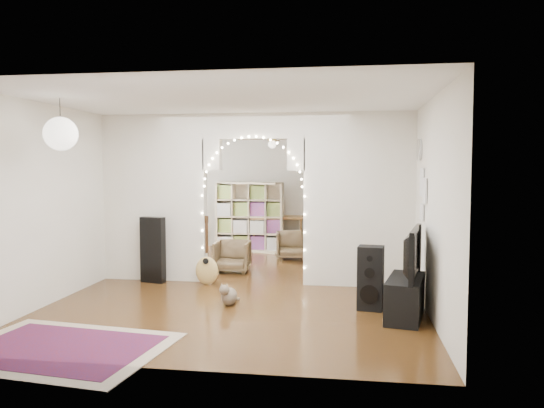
# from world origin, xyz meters

# --- Properties ---
(floor) EXTENTS (7.50, 7.50, 0.00)m
(floor) POSITION_xyz_m (0.00, 0.00, 0.00)
(floor) COLOR black
(floor) RESTS_ON ground
(ceiling) EXTENTS (5.00, 7.50, 0.02)m
(ceiling) POSITION_xyz_m (0.00, 0.00, 2.70)
(ceiling) COLOR white
(ceiling) RESTS_ON wall_back
(wall_back) EXTENTS (5.00, 0.02, 2.70)m
(wall_back) POSITION_xyz_m (0.00, 3.75, 1.35)
(wall_back) COLOR silver
(wall_back) RESTS_ON floor
(wall_front) EXTENTS (5.00, 0.02, 2.70)m
(wall_front) POSITION_xyz_m (0.00, -3.75, 1.35)
(wall_front) COLOR silver
(wall_front) RESTS_ON floor
(wall_left) EXTENTS (0.02, 7.50, 2.70)m
(wall_left) POSITION_xyz_m (-2.50, 0.00, 1.35)
(wall_left) COLOR silver
(wall_left) RESTS_ON floor
(wall_right) EXTENTS (0.02, 7.50, 2.70)m
(wall_right) POSITION_xyz_m (2.50, 0.00, 1.35)
(wall_right) COLOR silver
(wall_right) RESTS_ON floor
(divider_wall) EXTENTS (5.00, 0.20, 2.70)m
(divider_wall) POSITION_xyz_m (0.00, 0.00, 1.42)
(divider_wall) COLOR silver
(divider_wall) RESTS_ON floor
(fairy_lights) EXTENTS (1.64, 0.04, 1.60)m
(fairy_lights) POSITION_xyz_m (0.00, -0.13, 1.55)
(fairy_lights) COLOR #FFEABF
(fairy_lights) RESTS_ON divider_wall
(window) EXTENTS (0.04, 1.20, 1.40)m
(window) POSITION_xyz_m (-2.47, 1.80, 1.50)
(window) COLOR white
(window) RESTS_ON wall_left
(wall_clock) EXTENTS (0.03, 0.31, 0.31)m
(wall_clock) POSITION_xyz_m (2.48, -0.60, 2.10)
(wall_clock) COLOR white
(wall_clock) RESTS_ON wall_right
(picture_frames) EXTENTS (0.02, 0.50, 0.70)m
(picture_frames) POSITION_xyz_m (2.48, -1.00, 1.50)
(picture_frames) COLOR white
(picture_frames) RESTS_ON wall_right
(paper_lantern) EXTENTS (0.40, 0.40, 0.40)m
(paper_lantern) POSITION_xyz_m (-1.90, -2.40, 2.25)
(paper_lantern) COLOR white
(paper_lantern) RESTS_ON ceiling
(ceiling_fan) EXTENTS (1.10, 1.10, 0.30)m
(ceiling_fan) POSITION_xyz_m (0.00, 2.00, 2.40)
(ceiling_fan) COLOR gold
(ceiling_fan) RESTS_ON ceiling
(area_rug) EXTENTS (2.28, 1.83, 0.02)m
(area_rug) POSITION_xyz_m (-1.40, -3.40, 0.01)
(area_rug) COLOR maroon
(area_rug) RESTS_ON floor
(guitar_case) EXTENTS (0.42, 0.23, 1.06)m
(guitar_case) POSITION_xyz_m (-1.61, -0.25, 0.53)
(guitar_case) COLOR black
(guitar_case) RESTS_ON floor
(acoustic_guitar) EXTENTS (0.38, 0.14, 0.93)m
(acoustic_guitar) POSITION_xyz_m (-0.71, -0.29, 0.40)
(acoustic_guitar) COLOR #B68C49
(acoustic_guitar) RESTS_ON floor
(tabby_cat) EXTENTS (0.29, 0.49, 0.33)m
(tabby_cat) POSITION_xyz_m (-0.08, -1.46, 0.13)
(tabby_cat) COLOR brown
(tabby_cat) RESTS_ON floor
(floor_speaker) EXTENTS (0.36, 0.33, 0.83)m
(floor_speaker) POSITION_xyz_m (1.79, -1.39, 0.41)
(floor_speaker) COLOR black
(floor_speaker) RESTS_ON floor
(media_console) EXTENTS (0.59, 1.06, 0.50)m
(media_console) POSITION_xyz_m (2.20, -1.73, 0.25)
(media_console) COLOR black
(media_console) RESTS_ON floor
(tv) EXTENTS (0.35, 1.08, 0.62)m
(tv) POSITION_xyz_m (2.20, -1.73, 0.81)
(tv) COLOR black
(tv) RESTS_ON media_console
(bookcase) EXTENTS (1.52, 0.86, 1.52)m
(bookcase) POSITION_xyz_m (-0.68, 3.18, 0.76)
(bookcase) COLOR #C2B18D
(bookcase) RESTS_ON floor
(dining_table) EXTENTS (1.31, 0.98, 0.76)m
(dining_table) POSITION_xyz_m (-0.11, 3.50, 0.68)
(dining_table) COLOR brown
(dining_table) RESTS_ON floor
(flower_vase) EXTENTS (0.21, 0.21, 0.19)m
(flower_vase) POSITION_xyz_m (-0.11, 3.50, 0.85)
(flower_vase) COLOR white
(flower_vase) RESTS_ON dining_table
(dining_chair_left) EXTENTS (0.69, 0.70, 0.56)m
(dining_chair_left) POSITION_xyz_m (0.36, 2.24, 0.28)
(dining_chair_left) COLOR brown
(dining_chair_left) RESTS_ON floor
(dining_chair_right) EXTENTS (0.62, 0.64, 0.56)m
(dining_chair_right) POSITION_xyz_m (-0.53, 0.75, 0.28)
(dining_chair_right) COLOR brown
(dining_chair_right) RESTS_ON floor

